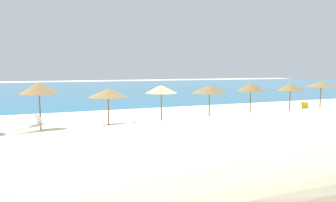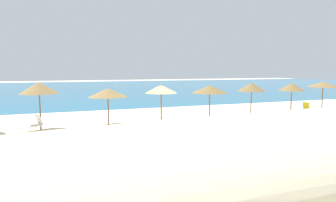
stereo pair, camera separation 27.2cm
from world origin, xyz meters
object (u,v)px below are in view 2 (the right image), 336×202
beach_umbrella_4 (108,93)px  lounge_chair_2 (31,125)px  beach_umbrella_9 (323,84)px  beach_umbrella_8 (292,87)px  beach_umbrella_3 (39,88)px  lounge_chair_0 (303,110)px  beach_umbrella_7 (252,87)px  beach_ball (134,124)px  beach_umbrella_6 (210,89)px  beach_umbrella_5 (161,89)px

beach_umbrella_4 → lounge_chair_2: bearing=-175.2°
beach_umbrella_9 → lounge_chair_2: 23.36m
beach_umbrella_8 → lounge_chair_2: 19.77m
beach_umbrella_3 → beach_umbrella_8: bearing=-0.1°
lounge_chair_2 → beach_umbrella_4: bearing=-113.5°
lounge_chair_2 → lounge_chair_0: bearing=-120.3°
beach_umbrella_3 → lounge_chair_0: 19.58m
beach_umbrella_7 → beach_umbrella_9: bearing=-1.5°
beach_umbrella_7 → beach_umbrella_9: beach_umbrella_7 is taller
beach_umbrella_9 → lounge_chair_2: size_ratio=1.62×
beach_umbrella_9 → beach_ball: size_ratio=9.67×
beach_umbrella_6 → beach_umbrella_3: bearing=179.3°
beach_umbrella_4 → beach_umbrella_7: bearing=1.5°
beach_umbrella_6 → lounge_chair_0: 8.23m
beach_umbrella_8 → beach_umbrella_4: bearing=179.9°
beach_umbrella_7 → beach_umbrella_8: (3.76, -0.31, -0.06)m
lounge_chair_2 → beach_umbrella_5: bearing=-115.1°
beach_ball → lounge_chair_2: bearing=176.2°
beach_umbrella_3 → lounge_chair_0: (19.44, -1.07, -2.11)m
beach_umbrella_8 → beach_ball: 13.78m
beach_umbrella_3 → lounge_chair_2: size_ratio=1.82×
beach_umbrella_6 → lounge_chair_0: beach_umbrella_6 is taller
beach_umbrella_5 → beach_umbrella_9: bearing=0.1°
beach_umbrella_3 → beach_umbrella_6: (11.45, -0.15, -0.35)m
beach_umbrella_3 → beach_umbrella_4: beach_umbrella_3 is taller
beach_umbrella_5 → beach_umbrella_7: size_ratio=0.99×
beach_umbrella_8 → beach_umbrella_9: beach_umbrella_9 is taller
beach_ball → beach_umbrella_4: bearing=152.6°
beach_umbrella_6 → beach_umbrella_7: bearing=6.3°
beach_umbrella_3 → lounge_chair_0: beach_umbrella_3 is taller
beach_umbrella_8 → beach_umbrella_9: 3.59m
beach_umbrella_6 → beach_umbrella_8: (7.74, 0.12, 0.00)m
beach_umbrella_8 → beach_umbrella_6: bearing=-179.1°
lounge_chair_0 → beach_umbrella_9: bearing=-80.4°
lounge_chair_0 → beach_umbrella_6: bearing=73.8°
beach_umbrella_4 → lounge_chair_0: beach_umbrella_4 is taller
beach_umbrella_8 → lounge_chair_2: bearing=-179.0°
beach_umbrella_5 → lounge_chair_0: beach_umbrella_5 is taller
beach_umbrella_4 → beach_umbrella_7: size_ratio=0.97×
beach_umbrella_7 → lounge_chair_0: bearing=-18.7°
beach_umbrella_5 → beach_umbrella_4: bearing=-178.8°
beach_umbrella_3 → beach_umbrella_7: size_ratio=1.11×
beach_umbrella_5 → beach_umbrella_6: (3.69, -0.22, -0.09)m
beach_umbrella_4 → beach_umbrella_5: 3.68m
beach_umbrella_5 → lounge_chair_0: 11.88m
beach_umbrella_4 → lounge_chair_2: beach_umbrella_4 is taller
beach_umbrella_8 → beach_umbrella_3: bearing=179.9°
beach_umbrella_7 → lounge_chair_2: (-15.93, -0.67, -1.84)m
beach_ball → beach_umbrella_7: bearing=6.2°
beach_umbrella_9 → beach_ball: 17.35m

